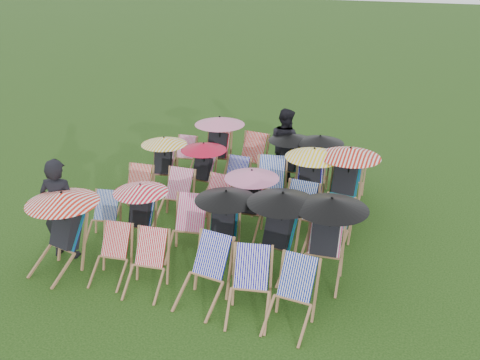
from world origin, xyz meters
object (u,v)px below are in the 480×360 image
(person_left, at_px, (60,209))
(deckchair_5, at_px, (291,297))
(deckchair_0, at_px, (59,231))
(person_rear, at_px, (285,143))
(deckchair_29, at_px, (351,178))

(person_left, bearing_deg, deckchair_5, 163.64)
(deckchair_5, relative_size, person_left, 0.52)
(deckchair_0, height_order, person_rear, person_rear)
(deckchair_0, distance_m, person_rear, 5.64)
(person_left, bearing_deg, person_rear, -128.99)
(deckchair_0, bearing_deg, person_left, 135.30)
(deckchair_0, relative_size, person_left, 0.77)
(deckchair_5, bearing_deg, deckchair_0, -176.61)
(deckchair_0, height_order, person_left, person_left)
(deckchair_5, height_order, person_rear, person_rear)
(deckchair_29, distance_m, person_left, 5.96)
(deckchair_29, height_order, person_rear, person_rear)
(deckchair_5, bearing_deg, person_rear, 111.39)
(deckchair_0, height_order, deckchair_29, deckchair_0)
(deckchair_0, relative_size, person_rear, 0.84)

